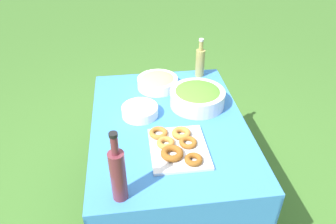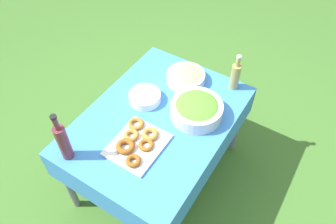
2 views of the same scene
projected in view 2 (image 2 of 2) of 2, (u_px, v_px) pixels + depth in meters
ground_plane at (159, 174)px, 2.70m from camera, size 14.00×14.00×0.00m
picnic_table at (157, 127)px, 2.24m from camera, size 1.24×0.90×0.71m
salad_bowl at (197, 109)px, 2.14m from camera, size 0.34×0.34×0.12m
pasta_bowl at (186, 77)px, 2.37m from camera, size 0.28×0.28×0.09m
donut_platter at (137, 143)px, 2.01m from camera, size 0.37×0.31×0.05m
plate_stack at (145, 97)px, 2.25m from camera, size 0.22×0.22×0.06m
olive_oil_bottle at (235, 76)px, 2.28m from camera, size 0.07×0.07×0.28m
wine_bottle at (63, 141)px, 1.86m from camera, size 0.07×0.07×0.37m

